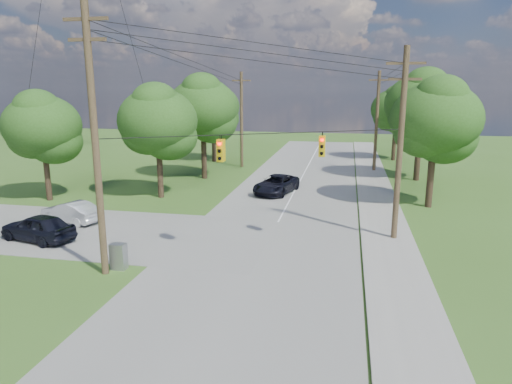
% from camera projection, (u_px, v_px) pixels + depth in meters
% --- Properties ---
extents(ground, '(140.00, 140.00, 0.00)m').
position_uv_depth(ground, '(198.00, 285.00, 19.78)').
color(ground, '#375B1E').
rests_on(ground, ground).
extents(main_road, '(10.00, 100.00, 0.03)m').
position_uv_depth(main_road, '(264.00, 249.00, 24.18)').
color(main_road, gray).
rests_on(main_road, ground).
extents(sidewalk_east, '(2.60, 100.00, 0.12)m').
position_uv_depth(sidewalk_east, '(395.00, 257.00, 22.88)').
color(sidewalk_east, '#97958E').
rests_on(sidewalk_east, ground).
extents(pole_sw, '(2.00, 0.32, 12.00)m').
position_uv_depth(pole_sw, '(95.00, 138.00, 19.66)').
color(pole_sw, brown).
rests_on(pole_sw, ground).
extents(pole_ne, '(2.00, 0.32, 10.50)m').
position_uv_depth(pole_ne, '(400.00, 143.00, 24.50)').
color(pole_ne, brown).
rests_on(pole_ne, ground).
extents(pole_north_e, '(2.00, 0.32, 10.00)m').
position_uv_depth(pole_north_e, '(377.00, 121.00, 45.61)').
color(pole_north_e, brown).
rests_on(pole_north_e, ground).
extents(pole_north_w, '(2.00, 0.32, 10.00)m').
position_uv_depth(pole_north_w, '(242.00, 119.00, 48.27)').
color(pole_north_w, brown).
rests_on(pole_north_w, ground).
extents(power_lines, '(13.93, 29.62, 4.93)m').
position_uv_depth(power_lines, '(275.00, 75.00, 28.49)').
color(power_lines, black).
rests_on(power_lines, ground).
extents(traffic_signals, '(4.91, 3.27, 1.05)m').
position_uv_depth(traffic_signals, '(273.00, 148.00, 22.30)').
color(traffic_signals, gold).
rests_on(traffic_signals, ground).
extents(tree_w_near, '(6.00, 6.00, 8.40)m').
position_uv_depth(tree_w_near, '(158.00, 121.00, 34.33)').
color(tree_w_near, '#3C2A1E').
rests_on(tree_w_near, ground).
extents(tree_w_mid, '(6.40, 6.40, 9.22)m').
position_uv_depth(tree_w_mid, '(203.00, 108.00, 41.64)').
color(tree_w_mid, '#3C2A1E').
rests_on(tree_w_mid, ground).
extents(tree_w_far, '(6.00, 6.00, 8.73)m').
position_uv_depth(tree_w_far, '(213.00, 107.00, 51.65)').
color(tree_w_far, '#3C2A1E').
rests_on(tree_w_far, ground).
extents(tree_e_near, '(6.20, 6.20, 8.81)m').
position_uv_depth(tree_e_near, '(436.00, 119.00, 31.38)').
color(tree_e_near, '#3C2A1E').
rests_on(tree_e_near, ground).
extents(tree_e_mid, '(6.60, 6.60, 9.64)m').
position_uv_depth(tree_e_mid, '(422.00, 104.00, 40.70)').
color(tree_e_mid, '#3C2A1E').
rests_on(tree_e_mid, ground).
extents(tree_e_far, '(5.80, 5.80, 8.32)m').
position_uv_depth(tree_e_far, '(396.00, 109.00, 52.58)').
color(tree_e_far, '#3C2A1E').
rests_on(tree_e_far, ground).
extents(tree_cross_n, '(5.60, 5.60, 7.91)m').
position_uv_depth(tree_cross_n, '(42.00, 126.00, 33.55)').
color(tree_cross_n, '#3C2A1E').
rests_on(tree_cross_n, ground).
extents(car_cross_dark, '(4.76, 2.80, 1.52)m').
position_uv_depth(car_cross_dark, '(38.00, 227.00, 25.31)').
color(car_cross_dark, black).
rests_on(car_cross_dark, cross_road).
extents(car_cross_silver, '(4.33, 2.50, 1.35)m').
position_uv_depth(car_cross_silver, '(71.00, 212.00, 28.78)').
color(car_cross_silver, silver).
rests_on(car_cross_silver, cross_road).
extents(car_main_north, '(3.56, 5.64, 1.45)m').
position_uv_depth(car_main_north, '(276.00, 184.00, 36.79)').
color(car_main_north, black).
rests_on(car_main_north, main_road).
extents(control_cabinet, '(0.69, 0.50, 1.25)m').
position_uv_depth(control_cabinet, '(119.00, 256.00, 21.41)').
color(control_cabinet, gray).
rests_on(control_cabinet, ground).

